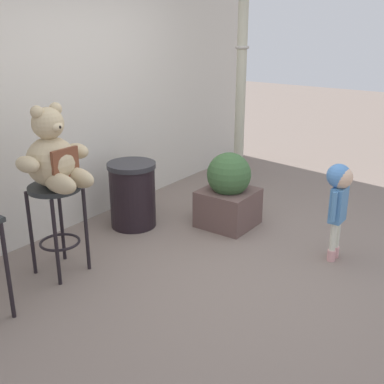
# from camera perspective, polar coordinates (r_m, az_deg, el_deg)

# --- Properties ---
(ground_plane) EXTENTS (24.00, 24.00, 0.00)m
(ground_plane) POSITION_cam_1_polar(r_m,az_deg,el_deg) (4.39, 4.22, -8.50)
(ground_plane) COLOR gray
(building_wall) EXTENTS (6.60, 0.30, 3.62)m
(building_wall) POSITION_cam_1_polar(r_m,az_deg,el_deg) (5.15, -14.75, 16.23)
(building_wall) COLOR beige
(building_wall) RESTS_ON ground_plane
(bar_stool_with_teddy) EXTENTS (0.43, 0.43, 0.79)m
(bar_stool_with_teddy) POSITION_cam_1_polar(r_m,az_deg,el_deg) (4.18, -15.76, -2.08)
(bar_stool_with_teddy) COLOR #272A2B
(bar_stool_with_teddy) RESTS_ON ground_plane
(teddy_bear) EXTENTS (0.64, 0.57, 0.67)m
(teddy_bear) POSITION_cam_1_polar(r_m,az_deg,el_deg) (4.01, -16.08, 3.97)
(teddy_bear) COLOR tan
(teddy_bear) RESTS_ON bar_stool_with_teddy
(child_walking) EXTENTS (0.29, 0.23, 0.90)m
(child_walking) POSITION_cam_1_polar(r_m,az_deg,el_deg) (4.40, 17.03, 0.06)
(child_walking) COLOR #DF9F9F
(child_walking) RESTS_ON ground_plane
(trash_bin) EXTENTS (0.50, 0.50, 0.69)m
(trash_bin) POSITION_cam_1_polar(r_m,az_deg,el_deg) (5.06, -7.06, -0.29)
(trash_bin) COLOR black
(trash_bin) RESTS_ON ground_plane
(lamppost) EXTENTS (0.28, 0.28, 3.06)m
(lamppost) POSITION_cam_1_polar(r_m,az_deg,el_deg) (5.98, 5.79, 11.59)
(lamppost) COLOR #A5AA9E
(lamppost) RESTS_ON ground_plane
(planter_with_shrub) EXTENTS (0.54, 0.54, 0.79)m
(planter_with_shrub) POSITION_cam_1_polar(r_m,az_deg,el_deg) (5.05, 4.35, -0.07)
(planter_with_shrub) COLOR brown
(planter_with_shrub) RESTS_ON ground_plane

